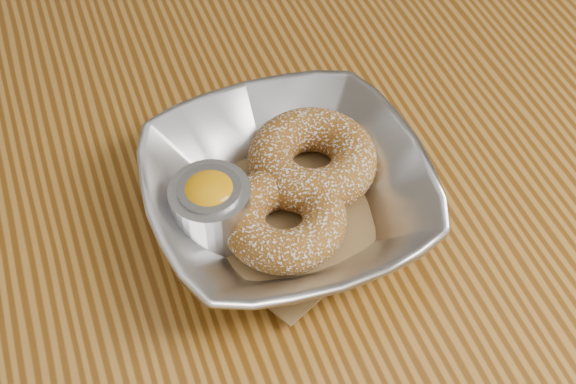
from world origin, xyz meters
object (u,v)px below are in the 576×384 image
object	(u,v)px
table	(379,263)
donut_back	(312,160)
ramekin	(211,207)
serving_bowl	(288,195)
donut_front	(284,219)

from	to	relation	value
table	donut_back	world-z (taller)	donut_back
table	ramekin	xyz separation A→B (m)	(-0.14, 0.01, 0.13)
serving_bowl	donut_front	distance (m)	0.02
table	serving_bowl	distance (m)	0.15
serving_bowl	donut_back	distance (m)	0.04
donut_back	serving_bowl	bearing A→B (deg)	-138.50
table	donut_back	bearing A→B (deg)	150.81
table	serving_bowl	bearing A→B (deg)	176.89
serving_bowl	ramekin	world-z (taller)	ramekin
serving_bowl	table	bearing A→B (deg)	-3.11
table	ramekin	distance (m)	0.20
serving_bowl	donut_back	world-z (taller)	serving_bowl
serving_bowl	donut_front	bearing A→B (deg)	-117.50
serving_bowl	donut_back	bearing A→B (deg)	41.50
donut_back	ramekin	size ratio (longest dim) A/B	1.70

